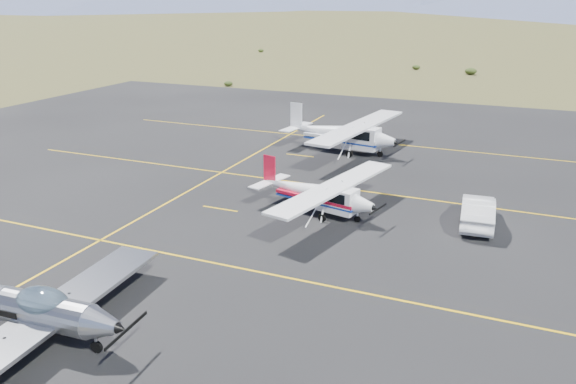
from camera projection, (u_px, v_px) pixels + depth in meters
The scene contains 6 objects.
ground at pixel (192, 286), 21.03m from camera, with size 1600.00×1600.00×0.00m, color #383D1C.
apron at pixel (270, 221), 27.12m from camera, with size 72.00×72.00×0.02m, color black.
aircraft_low_wing at pixel (25, 307), 17.59m from camera, with size 7.44×10.37×2.25m.
aircraft_cessna at pixel (317, 192), 27.84m from camera, with size 6.24×9.75×2.47m.
aircraft_plain at pixel (342, 133), 38.76m from camera, with size 7.35×12.15×3.06m.
sedan at pixel (478, 211), 26.46m from camera, with size 1.48×4.23×1.39m, color white.
Camera 1 is at (10.59, -15.80, 10.30)m, focal length 35.00 mm.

